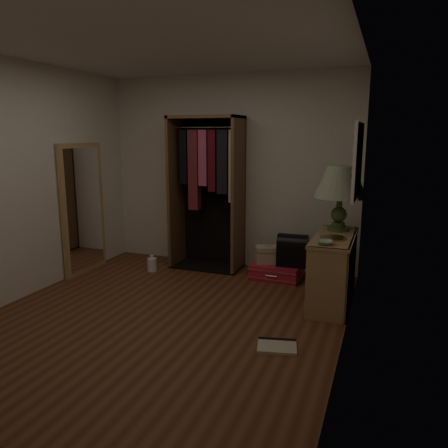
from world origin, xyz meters
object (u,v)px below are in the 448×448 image
at_px(console_bookshelf, 333,267).
at_px(white_jug, 152,264).
at_px(pink_suitcase, 277,271).
at_px(train_case, 268,254).
at_px(floor_mirror, 83,209).
at_px(open_wardrobe, 208,180).
at_px(table_lamp, 340,183).
at_px(black_bag, 293,249).

bearing_deg(console_bookshelf, white_jug, 173.54).
bearing_deg(pink_suitcase, train_case, 170.20).
distance_m(console_bookshelf, floor_mirror, 3.27).
relative_size(open_wardrobe, train_case, 5.51).
bearing_deg(table_lamp, floor_mirror, -174.54).
bearing_deg(floor_mirror, open_wardrobe, 27.76).
xyz_separation_m(console_bookshelf, black_bag, (-0.56, 0.57, -0.00)).
bearing_deg(train_case, black_bag, -25.71).
distance_m(pink_suitcase, train_case, 0.24).
xyz_separation_m(open_wardrobe, floor_mirror, (-1.47, -0.77, -0.36)).
bearing_deg(floor_mirror, pink_suitcase, 13.44).
relative_size(table_lamp, white_jug, 3.45).
relative_size(train_case, white_jug, 1.69).
relative_size(floor_mirror, white_jug, 7.73).
bearing_deg(pink_suitcase, floor_mirror, -163.96).
distance_m(open_wardrobe, white_jug, 1.37).
height_order(console_bookshelf, floor_mirror, floor_mirror).
xyz_separation_m(pink_suitcase, train_case, (-0.12, 0.03, 0.20)).
xyz_separation_m(open_wardrobe, white_jug, (-0.63, -0.47, -1.12)).
bearing_deg(open_wardrobe, console_bookshelf, -22.79).
bearing_deg(white_jug, console_bookshelf, -6.46).
relative_size(open_wardrobe, table_lamp, 2.70).
bearing_deg(console_bookshelf, black_bag, 134.66).
xyz_separation_m(open_wardrobe, train_case, (0.89, -0.15, -0.91)).
height_order(floor_mirror, table_lamp, floor_mirror).
relative_size(floor_mirror, table_lamp, 2.24).
distance_m(open_wardrobe, black_bag, 1.47).
xyz_separation_m(console_bookshelf, floor_mirror, (-3.24, -0.03, 0.45)).
bearing_deg(white_jug, train_case, 11.89).
relative_size(train_case, black_bag, 0.92).
height_order(pink_suitcase, white_jug, white_jug).
height_order(pink_suitcase, table_lamp, table_lamp).
bearing_deg(console_bookshelf, floor_mirror, -179.52).
height_order(open_wardrobe, train_case, open_wardrobe).
relative_size(floor_mirror, pink_suitcase, 2.62).
bearing_deg(white_jug, black_bag, 9.17).
bearing_deg(white_jug, floor_mirror, -160.28).
bearing_deg(white_jug, pink_suitcase, 10.10).
xyz_separation_m(floor_mirror, black_bag, (2.68, 0.60, -0.45)).
bearing_deg(white_jug, table_lamp, 0.24).
height_order(console_bookshelf, open_wardrobe, open_wardrobe).
height_order(floor_mirror, white_jug, floor_mirror).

